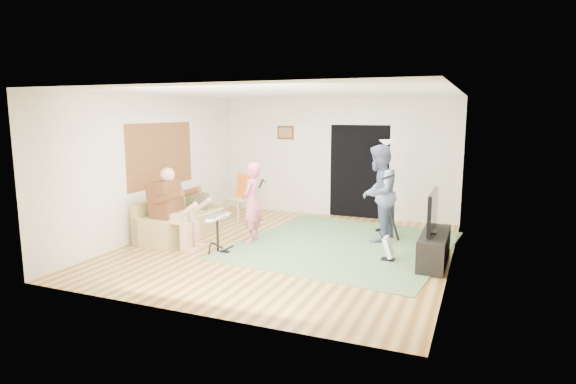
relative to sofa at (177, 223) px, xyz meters
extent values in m
plane|color=brown|center=(2.28, 0.00, -0.25)|extent=(6.00, 6.00, 0.00)
plane|color=white|center=(2.28, 0.00, 2.45)|extent=(6.00, 6.00, 0.00)
plane|color=brown|center=(-0.46, 0.20, 1.30)|extent=(0.00, 2.05, 2.05)
plane|color=black|center=(2.83, 2.99, 0.80)|extent=(2.10, 0.00, 2.10)
cube|color=#3F2314|center=(1.03, 2.99, 1.65)|extent=(0.42, 0.03, 0.32)
cube|color=#527447|center=(3.17, 0.61, -0.25)|extent=(3.92, 4.21, 0.02)
cube|color=#A49452|center=(0.08, 0.00, -0.07)|extent=(0.76, 1.53, 0.38)
cube|color=#A49452|center=(-0.24, 0.00, 0.13)|extent=(0.14, 1.89, 0.76)
cube|color=#A49452|center=(0.08, 0.85, 0.02)|extent=(0.76, 0.18, 0.54)
cube|color=#A49452|center=(0.08, -0.85, 0.02)|extent=(0.76, 0.18, 0.54)
cube|color=#593319|center=(0.23, -0.65, 0.60)|extent=(0.40, 0.52, 0.66)
sphere|color=tan|center=(0.30, -0.65, 1.04)|extent=(0.26, 0.26, 0.26)
cylinder|color=black|center=(1.28, -0.65, 0.06)|extent=(0.04, 0.04, 0.59)
cube|color=white|center=(1.28, -0.65, 0.35)|extent=(0.11, 0.59, 0.03)
imported|color=#D65D7A|center=(1.52, 0.19, 0.48)|extent=(0.41, 0.57, 1.48)
imported|color=slate|center=(3.66, 1.15, 0.64)|extent=(0.77, 0.94, 1.80)
cube|color=black|center=(4.08, -0.02, -0.24)|extent=(0.22, 0.18, 0.03)
cube|color=white|center=(4.08, -0.02, -0.03)|extent=(0.17, 0.26, 0.34)
cylinder|color=black|center=(4.17, -0.02, 0.32)|extent=(0.18, 0.04, 0.44)
cylinder|color=black|center=(3.64, 1.88, -0.24)|extent=(0.33, 0.33, 0.03)
cylinder|color=#B2824C|center=(3.64, 1.88, 0.64)|extent=(0.04, 0.04, 1.74)
cone|color=white|center=(3.64, 1.88, 1.53)|extent=(0.29, 0.29, 0.12)
cube|color=tan|center=(0.39, 1.79, 0.20)|extent=(0.54, 0.54, 0.04)
cube|color=orange|center=(0.39, 1.98, 0.54)|extent=(0.41, 0.21, 0.43)
cube|color=black|center=(4.78, 0.11, 0.00)|extent=(0.40, 1.40, 0.50)
cube|color=black|center=(4.73, 0.11, 0.60)|extent=(0.06, 1.07, 0.63)
camera|label=1|loc=(5.43, -7.59, 2.13)|focal=30.00mm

